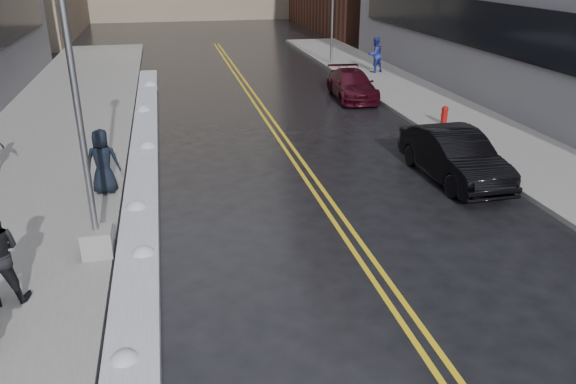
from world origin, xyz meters
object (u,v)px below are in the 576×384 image
lamppost (84,152)px  car_black (454,156)px  pedestrian_east (375,55)px  fire_hydrant (444,114)px  traffic_signal (333,8)px  pedestrian_c (103,162)px  car_maroon (352,85)px

lamppost → car_black: lamppost is taller
car_black → lamppost: bearing=-165.5°
pedestrian_east → car_black: (-3.43, -15.94, -0.38)m
fire_hydrant → traffic_signal: (-0.50, 14.00, 2.85)m
traffic_signal → pedestrian_east: 4.26m
lamppost → traffic_signal: size_ratio=1.27×
lamppost → traffic_signal: (11.80, 22.00, 0.87)m
fire_hydrant → pedestrian_east: 10.86m
fire_hydrant → pedestrian_c: pedestrian_c is taller
fire_hydrant → pedestrian_c: 13.17m
lamppost → fire_hydrant: lamppost is taller
car_maroon → pedestrian_c: bearing=-131.8°
fire_hydrant → car_maroon: car_maroon is taller
car_black → pedestrian_c: bearing=174.1°
lamppost → fire_hydrant: bearing=33.0°
fire_hydrant → pedestrian_c: size_ratio=0.40×
lamppost → traffic_signal: 24.98m
pedestrian_c → pedestrian_east: size_ratio=0.92×
fire_hydrant → car_black: bearing=-114.1°
lamppost → pedestrian_east: lamppost is taller
pedestrian_c → car_maroon: 14.40m
pedestrian_c → car_maroon: pedestrian_c is taller
fire_hydrant → car_black: size_ratio=0.16×
car_black → car_maroon: bearing=86.7°
traffic_signal → lamppost: bearing=-118.2°
fire_hydrant → pedestrian_c: (-12.41, -4.36, 0.51)m
car_black → car_maroon: car_black is taller
fire_hydrant → pedestrian_east: pedestrian_east is taller
pedestrian_c → traffic_signal: bearing=-117.7°
fire_hydrant → pedestrian_east: (1.12, 10.78, 0.58)m
car_black → car_maroon: 10.70m
car_maroon → pedestrian_east: bearing=64.3°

